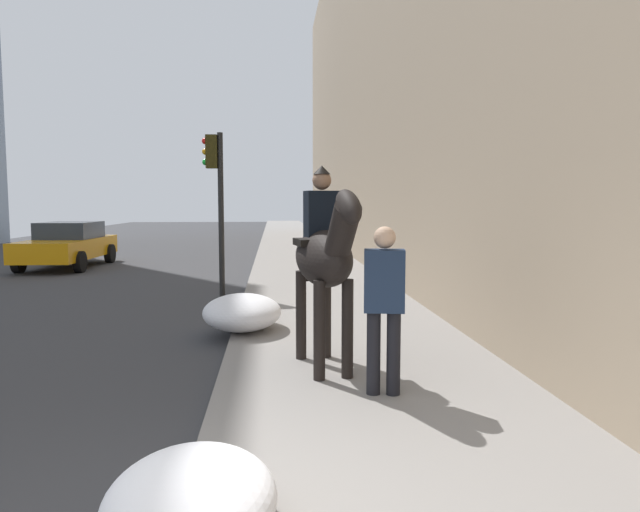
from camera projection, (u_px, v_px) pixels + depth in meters
mounted_horse_near at (325, 255)px, 6.62m from camera, size 2.14×0.81×2.36m
pedestrian_greeting at (384, 299)px, 5.78m from camera, size 0.32×0.44×1.70m
car_near_lane at (68, 244)px, 18.42m from camera, size 4.62×2.10×1.44m
traffic_light_near_curb at (216, 187)px, 12.34m from camera, size 0.20×0.44×3.53m
snow_pile_near at (191, 501)px, 3.33m from camera, size 1.29×0.99×0.45m
snow_pile_far at (242, 312)px, 8.85m from camera, size 1.55×1.19×0.54m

